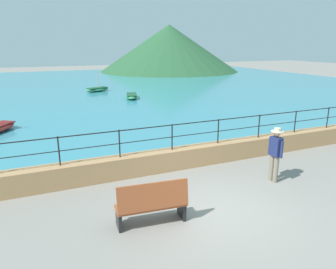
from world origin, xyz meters
name	(u,v)px	position (x,y,z in m)	size (l,w,h in m)	color
ground_plane	(222,211)	(0.00, 0.00, 0.00)	(120.00, 120.00, 0.00)	gray
promenade_wall	(172,159)	(0.00, 3.20, 0.35)	(20.00, 0.56, 0.70)	tan
railing	(172,132)	(0.00, 3.20, 1.32)	(18.44, 0.04, 0.90)	black
lake_water	(76,88)	(0.00, 25.84, 0.03)	(64.00, 44.32, 0.06)	teal
hill_main	(169,48)	(16.60, 40.82, 3.54)	(21.65, 21.65, 7.07)	#285633
bench_main	(152,203)	(-1.92, 0.13, 0.56)	(1.75, 0.72, 1.13)	#9E4C28
person_walking	(275,152)	(2.49, 0.94, 0.98)	(0.38, 0.57, 1.75)	slate
boat_0	(132,96)	(3.10, 17.69, 0.26)	(1.53, 2.46, 0.36)	#338C59
boat_5	(97,89)	(1.42, 22.60, 0.26)	(2.47, 1.70, 2.06)	#338C59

